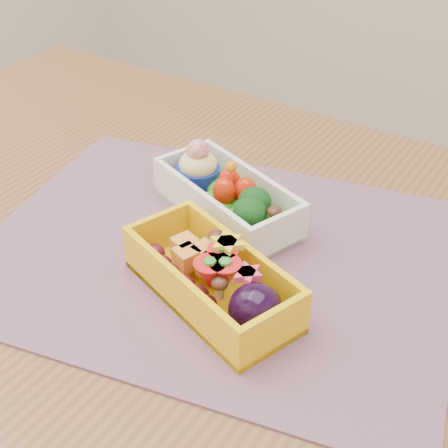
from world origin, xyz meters
The scene contains 4 objects.
table centered at (0.00, 0.00, 0.65)m, with size 1.20×0.80×0.75m.
placemat centered at (0.02, 0.02, 0.75)m, with size 0.51×0.39×0.00m, color gray.
bento_white centered at (-0.01, 0.09, 0.78)m, with size 0.20×0.14×0.08m.
bento_yellow centered at (0.06, -0.04, 0.78)m, with size 0.21×0.14×0.06m.
Camera 1 is at (0.32, -0.42, 1.17)m, focal length 50.18 mm.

